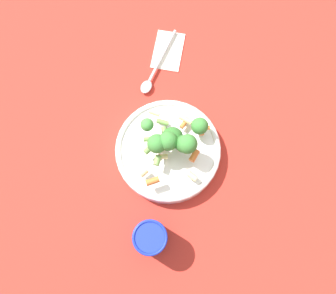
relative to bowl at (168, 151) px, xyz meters
The scene contains 6 objects.
ground_plane 0.02m from the bowl, ahead, with size 3.00×3.00×0.00m, color #B72D23.
bowl is the anchor object (origin of this frame).
pasta_salad 0.07m from the bowl, 77.93° to the right, with size 0.18×0.18×0.08m.
cup 0.20m from the bowl, 157.35° to the left, with size 0.07×0.07×0.10m.
napkin 0.27m from the bowl, 12.39° to the right, with size 0.13×0.11×0.01m.
spoon 0.21m from the bowl, ahead, with size 0.17×0.13×0.01m.
Camera 1 is at (-0.19, 0.04, 0.75)m, focal length 35.00 mm.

